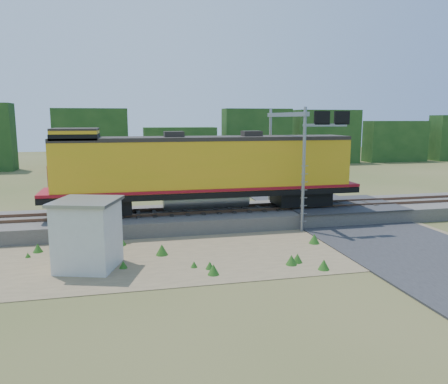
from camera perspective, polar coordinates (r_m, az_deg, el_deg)
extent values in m
plane|color=#475123|center=(20.54, 4.88, -7.86)|extent=(140.00, 140.00, 0.00)
cube|color=slate|center=(26.02, 0.87, -3.19)|extent=(70.00, 5.00, 0.80)
cube|color=brown|center=(25.24, 1.27, -2.48)|extent=(70.00, 0.10, 0.16)
cube|color=brown|center=(26.61, 0.51, -1.85)|extent=(70.00, 0.10, 0.16)
cube|color=#8C7754|center=(20.51, -0.93, -7.81)|extent=(26.00, 8.00, 0.03)
cube|color=#38383A|center=(28.39, 14.74, -1.55)|extent=(7.00, 5.20, 0.06)
cube|color=#38383A|center=(43.13, 4.88, 1.37)|extent=(7.00, 24.00, 0.08)
cube|color=#1A3D16|center=(57.05, -6.81, 6.56)|extent=(36.00, 3.00, 6.50)
cube|color=#1A3D16|center=(73.07, 26.38, 6.08)|extent=(50.00, 3.00, 6.00)
cube|color=black|center=(25.15, -15.69, -1.74)|extent=(3.27, 2.09, 0.82)
cube|color=black|center=(27.20, 9.97, -0.70)|extent=(3.27, 2.09, 0.82)
cube|color=black|center=(25.42, -2.35, 0.04)|extent=(18.16, 2.72, 0.33)
cylinder|color=gray|center=(25.50, -2.35, -0.93)|extent=(4.99, 1.09, 1.09)
cube|color=gold|center=(25.21, -2.38, 3.56)|extent=(16.80, 2.63, 2.81)
cube|color=maroon|center=(25.38, -2.36, 0.64)|extent=(18.16, 2.77, 0.16)
cube|color=#28231E|center=(25.10, -2.40, 7.00)|extent=(16.80, 2.68, 0.22)
cube|color=gold|center=(24.80, -18.83, 6.96)|extent=(2.36, 2.63, 0.64)
cube|color=#28231E|center=(24.79, -18.88, 7.78)|extent=(2.36, 2.68, 0.11)
cube|color=black|center=(24.81, -18.83, 6.86)|extent=(2.41, 2.68, 0.32)
cube|color=maroon|center=(25.14, -21.67, 2.15)|extent=(0.09, 1.82, 1.09)
cube|color=#28231E|center=(24.83, -6.56, 7.41)|extent=(1.09, 0.91, 0.41)
cube|color=#28231E|center=(25.73, 3.62, 7.52)|extent=(1.09, 0.91, 0.41)
cube|color=silver|center=(18.85, -17.37, -5.49)|extent=(2.79, 2.79, 2.77)
cube|color=gray|center=(18.54, -17.59, -1.18)|extent=(3.06, 3.06, 0.13)
cylinder|color=gray|center=(23.95, 10.34, 2.79)|extent=(0.17, 0.17, 6.77)
cylinder|color=gray|center=(29.15, 6.02, 4.07)|extent=(0.17, 0.17, 6.77)
cube|color=gray|center=(26.39, 8.12, 9.98)|extent=(0.24, 6.20, 0.24)
cube|color=gray|center=(24.27, 13.06, 8.51)|extent=(2.51, 0.15, 0.15)
cube|color=black|center=(24.19, 12.68, 9.44)|extent=(0.87, 0.15, 0.73)
cube|color=black|center=(24.71, 15.14, 9.34)|extent=(0.87, 0.15, 0.73)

